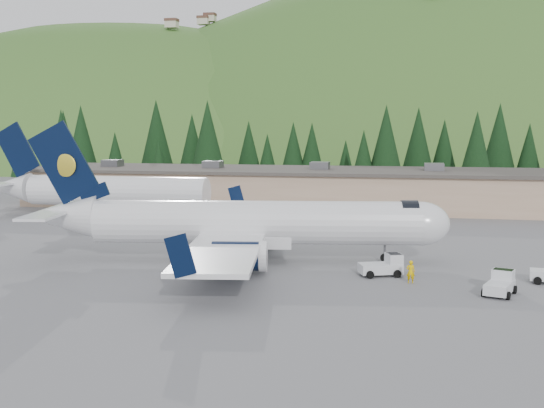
{
  "coord_description": "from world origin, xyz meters",
  "views": [
    {
      "loc": [
        12.19,
        -53.13,
        10.94
      ],
      "look_at": [
        0.0,
        6.0,
        4.0
      ],
      "focal_mm": 45.0,
      "sensor_mm": 36.0,
      "label": 1
    }
  ],
  "objects_px": {
    "baggage_tug_a": "(384,266)",
    "baggage_tug_c": "(501,284)",
    "airliner": "(245,224)",
    "terminal_building": "(283,187)",
    "second_airliner": "(95,190)",
    "ramp_worker": "(411,272)"
  },
  "relations": [
    {
      "from": "baggage_tug_a",
      "to": "baggage_tug_c",
      "type": "xyz_separation_m",
      "value": [
        7.67,
        -4.12,
        -0.04
      ]
    },
    {
      "from": "airliner",
      "to": "terminal_building",
      "type": "distance_m",
      "value": 38.37
    },
    {
      "from": "second_airliner",
      "to": "baggage_tug_c",
      "type": "relative_size",
      "value": 8.62
    },
    {
      "from": "second_airliner",
      "to": "baggage_tug_c",
      "type": "distance_m",
      "value": 52.17
    },
    {
      "from": "baggage_tug_c",
      "to": "ramp_worker",
      "type": "height_order",
      "value": "ramp_worker"
    },
    {
      "from": "airliner",
      "to": "baggage_tug_a",
      "type": "distance_m",
      "value": 12.02
    },
    {
      "from": "baggage_tug_c",
      "to": "second_airliner",
      "type": "bearing_deg",
      "value": 74.99
    },
    {
      "from": "baggage_tug_c",
      "to": "terminal_building",
      "type": "xyz_separation_m",
      "value": [
        -23.03,
        45.52,
        1.94
      ]
    },
    {
      "from": "second_airliner",
      "to": "baggage_tug_c",
      "type": "xyz_separation_m",
      "value": [
        42.94,
        -29.52,
        -2.64
      ]
    },
    {
      "from": "baggage_tug_c",
      "to": "airliner",
      "type": "bearing_deg",
      "value": 88.31
    },
    {
      "from": "baggage_tug_a",
      "to": "ramp_worker",
      "type": "height_order",
      "value": "baggage_tug_a"
    },
    {
      "from": "ramp_worker",
      "to": "baggage_tug_a",
      "type": "bearing_deg",
      "value": -49.08
    },
    {
      "from": "second_airliner",
      "to": "ramp_worker",
      "type": "bearing_deg",
      "value": -36.46
    },
    {
      "from": "second_airliner",
      "to": "baggage_tug_a",
      "type": "bearing_deg",
      "value": -35.75
    },
    {
      "from": "baggage_tug_c",
      "to": "ramp_worker",
      "type": "bearing_deg",
      "value": 89.91
    },
    {
      "from": "ramp_worker",
      "to": "second_airliner",
      "type": "bearing_deg",
      "value": -38.19
    },
    {
      "from": "baggage_tug_a",
      "to": "ramp_worker",
      "type": "relative_size",
      "value": 2.1
    },
    {
      "from": "baggage_tug_c",
      "to": "ramp_worker",
      "type": "xyz_separation_m",
      "value": [
        -5.76,
        2.05,
        0.12
      ]
    },
    {
      "from": "airliner",
      "to": "baggage_tug_a",
      "type": "bearing_deg",
      "value": -24.68
    },
    {
      "from": "airliner",
      "to": "ramp_worker",
      "type": "relative_size",
      "value": 21.16
    },
    {
      "from": "second_airliner",
      "to": "airliner",
      "type": "bearing_deg",
      "value": -42.79
    },
    {
      "from": "baggage_tug_a",
      "to": "airliner",
      "type": "bearing_deg",
      "value": 143.62
    }
  ]
}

